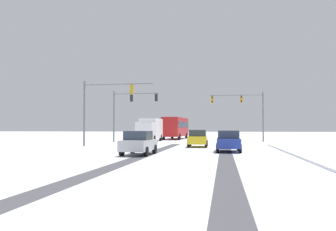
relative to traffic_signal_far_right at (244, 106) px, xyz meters
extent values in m
cube|color=#4C4C51|center=(-7.85, -27.18, -4.68)|extent=(0.95, 37.79, 0.01)
cube|color=#4C4C51|center=(-2.52, -27.18, -4.68)|extent=(0.92, 37.79, 0.01)
cylinder|color=slate|center=(2.44, 0.00, -1.43)|extent=(0.18, 0.18, 6.50)
cylinder|color=slate|center=(-1.01, 0.02, 1.42)|extent=(6.91, 0.16, 0.12)
cube|color=#B79319|center=(-0.32, 0.02, 0.87)|extent=(0.32, 0.24, 0.90)
sphere|color=black|center=(-0.32, -0.14, 1.17)|extent=(0.20, 0.20, 0.20)
sphere|color=orange|center=(-0.32, -0.14, 0.87)|extent=(0.20, 0.20, 0.20)
sphere|color=black|center=(-0.32, -0.14, 0.57)|extent=(0.20, 0.20, 0.20)
cube|color=#B79319|center=(-4.12, 0.04, 0.87)|extent=(0.32, 0.24, 0.90)
sphere|color=black|center=(-4.12, -0.12, 1.17)|extent=(0.20, 0.20, 0.20)
sphere|color=orange|center=(-4.12, -0.12, 0.87)|extent=(0.20, 0.20, 0.20)
sphere|color=black|center=(-4.12, -0.12, 0.57)|extent=(0.20, 0.20, 0.20)
cylinder|color=slate|center=(-16.45, -14.00, -1.43)|extent=(0.18, 0.18, 6.50)
cylinder|color=slate|center=(-12.92, -14.18, 1.42)|extent=(7.05, 0.48, 0.12)
cube|color=#B79319|center=(-11.52, -14.25, 0.87)|extent=(0.33, 0.26, 0.90)
sphere|color=black|center=(-11.51, -14.09, 1.17)|extent=(0.20, 0.20, 0.20)
sphere|color=orange|center=(-11.51, -14.09, 0.87)|extent=(0.20, 0.20, 0.20)
sphere|color=black|center=(-11.51, -14.09, 0.57)|extent=(0.20, 0.20, 0.20)
cylinder|color=slate|center=(-16.45, -4.00, -1.43)|extent=(0.18, 0.18, 6.50)
cylinder|color=slate|center=(-13.53, -4.18, 1.42)|extent=(5.84, 0.47, 0.12)
cube|color=black|center=(-14.11, -4.14, 0.87)|extent=(0.33, 0.26, 0.90)
sphere|color=black|center=(-14.10, -3.98, 1.17)|extent=(0.20, 0.20, 0.20)
sphere|color=orange|center=(-14.10, -3.98, 0.87)|extent=(0.20, 0.20, 0.20)
sphere|color=black|center=(-14.10, -3.98, 0.57)|extent=(0.20, 0.20, 0.20)
cube|color=black|center=(-10.91, -4.34, 0.87)|extent=(0.33, 0.26, 0.90)
sphere|color=black|center=(-10.90, -4.18, 1.17)|extent=(0.20, 0.20, 0.20)
sphere|color=orange|center=(-10.90, -4.18, 0.87)|extent=(0.20, 0.20, 0.20)
sphere|color=black|center=(-10.90, -4.18, 0.57)|extent=(0.20, 0.20, 0.20)
cube|color=yellow|center=(-5.09, -13.98, -4.01)|extent=(1.80, 4.14, 0.70)
cube|color=#2D3847|center=(-5.09, -14.13, -3.36)|extent=(1.60, 1.94, 0.60)
cylinder|color=black|center=(-5.93, -12.73, -4.36)|extent=(0.23, 0.64, 0.64)
cylinder|color=black|center=(-4.31, -12.69, -4.36)|extent=(0.23, 0.64, 0.64)
cylinder|color=black|center=(-5.87, -15.27, -4.36)|extent=(0.23, 0.64, 0.64)
cylinder|color=black|center=(-4.25, -15.23, -4.36)|extent=(0.23, 0.64, 0.64)
cube|color=#233899|center=(-2.30, -20.57, -4.01)|extent=(1.73, 4.11, 0.70)
cube|color=#2D3847|center=(-2.30, -20.72, -3.36)|extent=(1.58, 1.91, 0.60)
cylinder|color=black|center=(-3.12, -19.31, -4.36)|extent=(0.23, 0.64, 0.64)
cylinder|color=black|center=(-1.50, -19.30, -4.36)|extent=(0.23, 0.64, 0.64)
cylinder|color=black|center=(-3.10, -21.85, -4.36)|extent=(0.23, 0.64, 0.64)
cylinder|color=black|center=(-1.48, -21.84, -4.36)|extent=(0.23, 0.64, 0.64)
cube|color=#B7BABF|center=(-8.33, -24.67, -4.01)|extent=(1.81, 4.15, 0.70)
cube|color=#2D3847|center=(-8.34, -24.81, -3.36)|extent=(1.61, 1.94, 0.60)
cylinder|color=black|center=(-9.10, -23.37, -4.36)|extent=(0.24, 0.65, 0.64)
cylinder|color=black|center=(-7.49, -23.42, -4.36)|extent=(0.24, 0.65, 0.64)
cylinder|color=black|center=(-9.18, -25.91, -4.36)|extent=(0.24, 0.65, 0.64)
cylinder|color=black|center=(-7.56, -25.96, -4.36)|extent=(0.24, 0.65, 0.64)
cube|color=#B21E1E|center=(-10.16, 8.74, -2.75)|extent=(2.97, 11.10, 2.90)
cube|color=#283342|center=(-10.16, 8.74, -2.40)|extent=(2.98, 10.22, 0.90)
cylinder|color=black|center=(-9.14, 4.84, -4.20)|extent=(0.34, 0.97, 0.96)
cylinder|color=black|center=(-11.51, 4.94, -4.20)|extent=(0.34, 0.97, 0.96)
cylinder|color=black|center=(-8.83, 11.98, -4.20)|extent=(0.34, 0.97, 0.96)
cylinder|color=black|center=(-11.20, 12.09, -4.20)|extent=(0.34, 0.97, 0.96)
cube|color=silver|center=(-12.27, -4.41, -3.21)|extent=(2.12, 2.22, 2.10)
cube|color=silver|center=(-12.24, -0.71, -2.96)|extent=(2.25, 5.22, 2.60)
cylinder|color=black|center=(-11.26, -3.98, -4.26)|extent=(0.29, 0.84, 0.84)
cylinder|color=black|center=(-13.28, -3.96, -4.26)|extent=(0.29, 0.84, 0.84)
cylinder|color=black|center=(-11.21, 0.71, -4.26)|extent=(0.29, 0.84, 0.84)
cylinder|color=black|center=(-13.23, 0.73, -4.26)|extent=(0.29, 0.84, 0.84)
camera|label=1|loc=(-2.67, -48.83, -2.82)|focal=39.08mm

